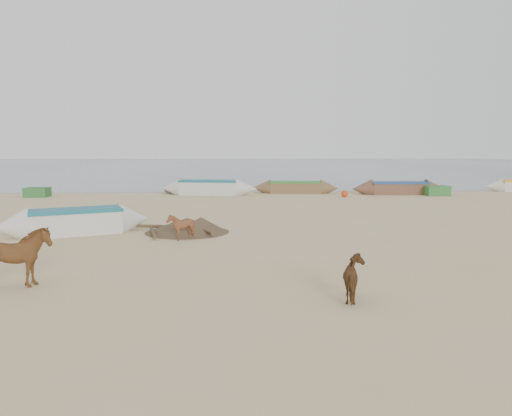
{
  "coord_description": "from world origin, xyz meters",
  "views": [
    {
      "loc": [
        -1.0,
        -13.48,
        3.09
      ],
      "look_at": [
        0.0,
        4.0,
        1.0
      ],
      "focal_mm": 35.0,
      "sensor_mm": 36.0,
      "label": 1
    }
  ],
  "objects_px": {
    "calf_front": "(181,227)",
    "calf_right": "(357,279)",
    "near_canoe": "(75,221)",
    "cow_adult": "(11,259)"
  },
  "relations": [
    {
      "from": "calf_front",
      "to": "calf_right",
      "type": "relative_size",
      "value": 1.01
    },
    {
      "from": "calf_right",
      "to": "calf_front",
      "type": "bearing_deg",
      "value": 16.79
    },
    {
      "from": "calf_front",
      "to": "near_canoe",
      "type": "height_order",
      "value": "near_canoe"
    },
    {
      "from": "cow_adult",
      "to": "near_canoe",
      "type": "relative_size",
      "value": 0.3
    },
    {
      "from": "cow_adult",
      "to": "calf_front",
      "type": "xyz_separation_m",
      "value": [
        3.16,
        5.8,
        -0.23
      ]
    },
    {
      "from": "cow_adult",
      "to": "calf_right",
      "type": "xyz_separation_m",
      "value": [
        7.36,
        -1.2,
        -0.23
      ]
    },
    {
      "from": "calf_front",
      "to": "calf_right",
      "type": "bearing_deg",
      "value": 38.86
    },
    {
      "from": "cow_adult",
      "to": "calf_right",
      "type": "relative_size",
      "value": 1.79
    },
    {
      "from": "calf_front",
      "to": "near_canoe",
      "type": "relative_size",
      "value": 0.17
    },
    {
      "from": "calf_front",
      "to": "cow_adult",
      "type": "bearing_deg",
      "value": -20.72
    }
  ]
}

